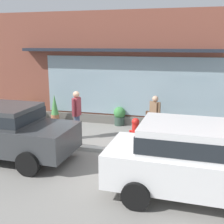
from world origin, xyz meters
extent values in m
plane|color=gray|center=(0.00, 0.00, 0.00)|extent=(60.00, 60.00, 0.00)
cube|color=#B2B2AD|center=(0.00, -0.20, 0.06)|extent=(14.00, 0.24, 0.12)
cube|color=brown|center=(0.00, 3.20, 2.33)|extent=(14.00, 0.36, 4.66)
cube|color=#8CA5B2|center=(0.65, 3.00, 1.64)|extent=(7.54, 0.03, 2.43)
cube|color=#232833|center=(0.00, 2.85, 3.11)|extent=(8.14, 0.56, 0.12)
cube|color=#605E59|center=(0.00, 2.98, 0.18)|extent=(7.94, 0.20, 0.36)
cylinder|color=red|center=(1.17, 0.89, 0.03)|extent=(0.36, 0.36, 0.06)
cylinder|color=red|center=(1.17, 0.89, 0.37)|extent=(0.24, 0.24, 0.62)
sphere|color=red|center=(1.17, 0.89, 0.75)|extent=(0.27, 0.27, 0.27)
cylinder|color=red|center=(1.01, 0.89, 0.40)|extent=(0.10, 0.09, 0.09)
cylinder|color=red|center=(1.33, 0.89, 0.40)|extent=(0.10, 0.09, 0.09)
cylinder|color=red|center=(1.17, 0.73, 0.40)|extent=(0.09, 0.10, 0.09)
cylinder|color=#232328|center=(1.70, 1.45, 0.39)|extent=(0.12, 0.12, 0.79)
cylinder|color=#232328|center=(1.84, 1.35, 0.39)|extent=(0.12, 0.12, 0.79)
cube|color=brown|center=(1.77, 1.40, 1.08)|extent=(0.38, 0.35, 0.59)
sphere|color=tan|center=(1.77, 1.40, 1.49)|extent=(0.21, 0.21, 0.21)
cylinder|color=brown|center=(1.60, 1.53, 1.10)|extent=(0.08, 0.08, 0.56)
cylinder|color=brown|center=(1.94, 1.27, 1.10)|extent=(0.08, 0.08, 0.56)
cube|color=#472D1E|center=(1.54, 1.60, 0.84)|extent=(0.25, 0.22, 0.28)
cylinder|color=#475675|center=(-0.96, 0.71, 0.43)|extent=(0.12, 0.12, 0.86)
cylinder|color=#475675|center=(-0.94, 0.89, 0.43)|extent=(0.12, 0.12, 0.86)
cube|color=#8E333D|center=(-0.95, 0.80, 1.18)|extent=(0.23, 0.36, 0.64)
sphere|color=tan|center=(-0.95, 0.80, 1.62)|extent=(0.23, 0.23, 0.23)
cylinder|color=#8E333D|center=(-0.97, 0.58, 1.20)|extent=(0.08, 0.08, 0.61)
cylinder|color=#8E333D|center=(-0.93, 1.02, 1.20)|extent=(0.08, 0.08, 0.61)
cube|color=white|center=(3.27, -2.28, 0.70)|extent=(4.36, 1.86, 0.79)
cube|color=white|center=(3.05, -2.27, 1.38)|extent=(2.41, 1.66, 0.64)
cube|color=#1E2328|center=(3.05, -2.27, 1.38)|extent=(2.46, 1.68, 0.35)
cylinder|color=black|center=(1.96, -1.35, 0.31)|extent=(0.62, 0.20, 0.62)
cylinder|color=black|center=(1.91, -3.13, 0.31)|extent=(0.62, 0.20, 0.62)
cube|color=#383A3D|center=(-2.39, -1.41, 0.71)|extent=(4.35, 1.84, 0.76)
cylinder|color=black|center=(-1.03, -0.57, 0.33)|extent=(0.67, 0.20, 0.67)
cylinder|color=black|center=(-1.09, -2.32, 0.33)|extent=(0.67, 0.20, 0.67)
cylinder|color=#9E6042|center=(-2.67, 2.52, 0.18)|extent=(0.36, 0.36, 0.36)
cone|color=#4C934C|center=(-2.67, 2.52, 0.80)|extent=(0.32, 0.32, 0.88)
cylinder|color=#33473D|center=(1.81, 2.57, 0.16)|extent=(0.29, 0.29, 0.33)
sphere|color=#2D6B33|center=(1.81, 2.57, 0.42)|extent=(0.27, 0.27, 0.27)
sphere|color=#E5C64C|center=(1.79, 2.50, 0.49)|extent=(0.05, 0.05, 0.05)
sphere|color=#DB4C7A|center=(1.79, 2.61, 0.47)|extent=(0.07, 0.07, 0.07)
sphere|color=#E5C64C|center=(1.71, 2.58, 0.48)|extent=(0.07, 0.07, 0.07)
cylinder|color=#B7B2A3|center=(-3.89, 2.60, 0.12)|extent=(0.43, 0.43, 0.23)
sphere|color=olive|center=(-3.89, 2.60, 0.52)|extent=(0.68, 0.68, 0.68)
cylinder|color=#33473D|center=(0.15, 2.84, 0.18)|extent=(0.42, 0.42, 0.37)
sphere|color=#3D8442|center=(0.15, 2.84, 0.54)|extent=(0.49, 0.49, 0.49)
sphere|color=orange|center=(0.01, 2.78, 0.62)|extent=(0.12, 0.12, 0.12)
sphere|color=orange|center=(0.18, 2.93, 0.62)|extent=(0.09, 0.09, 0.09)
camera|label=1|loc=(2.78, -8.35, 3.41)|focal=45.29mm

